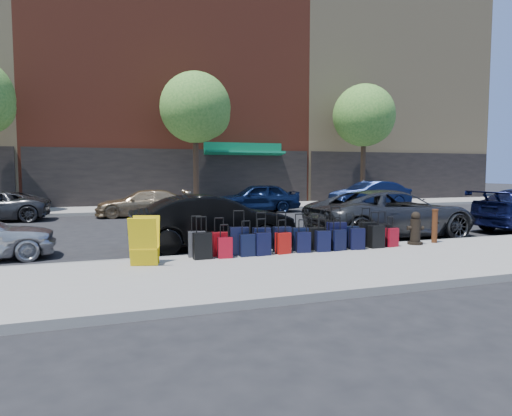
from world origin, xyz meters
name	(u,v)px	position (x,y,z in m)	size (l,w,h in m)	color
ground	(240,232)	(0.00, 0.00, 0.00)	(120.00, 120.00, 0.00)	black
sidewalk_near	(332,267)	(0.00, -6.50, 0.07)	(60.00, 4.00, 0.15)	gray
sidewalk_far	(186,208)	(0.00, 10.00, 0.07)	(60.00, 4.00, 0.15)	gray
curb_near	(293,251)	(0.00, -4.48, 0.07)	(60.00, 0.08, 0.15)	gray
curb_far	(193,211)	(0.00, 7.98, 0.07)	(60.00, 0.08, 0.15)	gray
building_center	(162,58)	(0.00, 17.99, 9.98)	(17.00, 12.85, 20.00)	maroon
building_right	(360,87)	(16.00, 17.99, 8.98)	(15.00, 12.12, 18.00)	tan
tree_center	(198,110)	(0.64, 9.50, 5.41)	(3.80, 3.80, 7.27)	black
tree_right	(366,117)	(11.14, 9.50, 5.41)	(3.80, 3.80, 7.27)	black
suitcase_front_0	(197,244)	(-2.55, -4.76, 0.45)	(0.42, 0.27, 0.94)	#3D3D42
suitcase_front_1	(220,244)	(-2.02, -4.83, 0.43)	(0.37, 0.21, 0.89)	maroon
suitcase_front_2	(239,241)	(-1.55, -4.85, 0.48)	(0.47, 0.31, 1.05)	black
suitcase_front_3	(262,240)	(-0.96, -4.78, 0.46)	(0.42, 0.25, 0.97)	black
suitcase_front_4	(282,239)	(-0.46, -4.83, 0.46)	(0.43, 0.26, 0.99)	black
suitcase_front_5	(300,239)	(0.03, -4.82, 0.44)	(0.41, 0.28, 0.92)	black
suitcase_front_6	(316,238)	(0.47, -4.81, 0.43)	(0.40, 0.27, 0.89)	black
suitcase_front_7	(337,235)	(1.04, -4.85, 0.49)	(0.45, 0.25, 1.08)	black
suitcase_front_8	(351,237)	(1.48, -4.80, 0.43)	(0.39, 0.25, 0.88)	black
suitcase_front_9	(367,234)	(1.97, -4.81, 0.47)	(0.43, 0.25, 1.02)	black
suitcase_front_10	(383,234)	(2.47, -4.79, 0.43)	(0.39, 0.24, 0.90)	black
suitcase_back_0	(202,246)	(-2.49, -5.07, 0.45)	(0.41, 0.24, 0.96)	black
suitcase_back_1	(225,248)	(-1.98, -5.13, 0.39)	(0.33, 0.21, 0.77)	#A20A1A
suitcase_back_2	(247,245)	(-1.45, -5.09, 0.41)	(0.36, 0.22, 0.83)	black
suitcase_back_3	(262,244)	(-1.07, -5.10, 0.42)	(0.38, 0.24, 0.86)	black
suitcase_back_4	(283,243)	(-0.53, -5.07, 0.40)	(0.37, 0.25, 0.82)	#AD0F0B
suitcase_back_5	(303,242)	(-0.01, -5.08, 0.40)	(0.37, 0.25, 0.81)	black
suitcase_back_6	(323,241)	(0.50, -5.12, 0.41)	(0.37, 0.24, 0.83)	black
suitcase_back_7	(338,240)	(0.93, -5.12, 0.41)	(0.37, 0.24, 0.84)	black
suitcase_back_8	(357,239)	(1.44, -5.14, 0.42)	(0.39, 0.27, 0.87)	black
suitcase_back_9	(376,237)	(2.04, -5.10, 0.44)	(0.40, 0.25, 0.93)	black
suitcase_back_10	(392,237)	(2.53, -5.08, 0.40)	(0.36, 0.24, 0.79)	maroon
fire_hydrant	(415,229)	(3.36, -4.97, 0.56)	(0.45, 0.40, 0.88)	black
bollard	(435,225)	(4.05, -4.92, 0.63)	(0.17, 0.17, 0.93)	#38190C
display_rack	(145,241)	(-3.77, -5.32, 0.65)	(0.71, 0.76, 1.01)	yellow
car_near_1	(213,222)	(-1.68, -2.89, 0.73)	(1.55, 4.44, 1.46)	black
car_near_2	(391,214)	(4.17, -2.80, 0.76)	(2.53, 5.48, 1.52)	#353537
car_far_1	(143,203)	(-2.61, 6.62, 0.62)	(1.74, 4.29, 1.24)	tan
car_far_2	(257,198)	(3.14, 7.05, 0.74)	(1.75, 4.36, 1.48)	#0B1633
car_far_3	(370,195)	(9.82, 6.93, 0.77)	(1.63, 4.68, 1.54)	#0B1534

